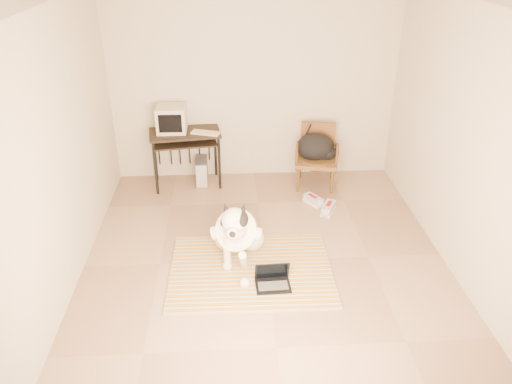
{
  "coord_description": "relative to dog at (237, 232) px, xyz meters",
  "views": [
    {
      "loc": [
        -0.37,
        -4.56,
        3.3
      ],
      "look_at": [
        -0.1,
        0.04,
        0.85
      ],
      "focal_mm": 35.0,
      "sensor_mm": 36.0,
      "label": 1
    }
  ],
  "objects": [
    {
      "name": "crt_monitor",
      "position": [
        -0.84,
        1.93,
        0.63
      ],
      "size": [
        0.4,
        0.39,
        0.35
      ],
      "color": "#C4B599",
      "rests_on": "computer_desk"
    },
    {
      "name": "rattan_chair",
      "position": [
        1.17,
        1.79,
        0.09
      ],
      "size": [
        0.66,
        0.65,
        0.86
      ],
      "color": "brown",
      "rests_on": "floor"
    },
    {
      "name": "desk_keyboard",
      "position": [
        -0.38,
        1.8,
        0.47
      ],
      "size": [
        0.42,
        0.26,
        0.03
      ],
      "primitive_type": "cube",
      "rotation": [
        0.0,
        0.0,
        -0.33
      ],
      "color": "#C4B599",
      "rests_on": "computer_desk"
    },
    {
      "name": "computer_desk",
      "position": [
        -0.67,
        1.87,
        0.35
      ],
      "size": [
        1.03,
        0.66,
        0.8
      ],
      "color": "black",
      "rests_on": "floor"
    },
    {
      "name": "backpack",
      "position": [
        1.16,
        1.76,
        0.23
      ],
      "size": [
        0.56,
        0.43,
        0.38
      ],
      "color": "black",
      "rests_on": "rattan_chair"
    },
    {
      "name": "rug",
      "position": [
        0.14,
        -0.25,
        -0.34
      ],
      "size": [
        1.76,
        1.36,
        0.02
      ],
      "color": "orange",
      "rests_on": "floor"
    },
    {
      "name": "wall_front",
      "position": [
        0.3,
        -2.32,
        1.0
      ],
      "size": [
        4.5,
        0.0,
        4.5
      ],
      "primitive_type": "plane",
      "rotation": [
        -1.57,
        0.0,
        0.0
      ],
      "color": "beige",
      "rests_on": "floor"
    },
    {
      "name": "sneaker_right",
      "position": [
        1.21,
        0.97,
        -0.3
      ],
      "size": [
        0.26,
        0.35,
        0.11
      ],
      "color": "white",
      "rests_on": "floor"
    },
    {
      "name": "ceiling",
      "position": [
        0.3,
        -0.07,
        2.35
      ],
      "size": [
        4.5,
        4.5,
        0.0
      ],
      "primitive_type": "plane",
      "rotation": [
        3.14,
        0.0,
        0.0
      ],
      "color": "white",
      "rests_on": "wall_back"
    },
    {
      "name": "laptop",
      "position": [
        0.35,
        -0.52,
        -0.26
      ],
      "size": [
        0.37,
        0.27,
        0.25
      ],
      "color": "black",
      "rests_on": "rug"
    },
    {
      "name": "sneaker_left",
      "position": [
        1.05,
        1.2,
        -0.3
      ],
      "size": [
        0.27,
        0.32,
        0.11
      ],
      "color": "white",
      "rests_on": "floor"
    },
    {
      "name": "wall_right",
      "position": [
        2.3,
        -0.07,
        1.0
      ],
      "size": [
        0.0,
        4.5,
        4.5
      ],
      "primitive_type": "plane",
      "rotation": [
        1.57,
        0.0,
        -1.57
      ],
      "color": "beige",
      "rests_on": "floor"
    },
    {
      "name": "pc_tower",
      "position": [
        -0.47,
        1.92,
        -0.17
      ],
      "size": [
        0.17,
        0.39,
        0.36
      ],
      "color": "#49494C",
      "rests_on": "floor"
    },
    {
      "name": "wall_left",
      "position": [
        -1.7,
        -0.07,
        1.0
      ],
      "size": [
        0.0,
        4.5,
        4.5
      ],
      "primitive_type": "plane",
      "rotation": [
        1.57,
        0.0,
        1.57
      ],
      "color": "beige",
      "rests_on": "floor"
    },
    {
      "name": "floor",
      "position": [
        0.3,
        -0.07,
        -0.35
      ],
      "size": [
        4.5,
        4.5,
        0.0
      ],
      "primitive_type": "plane",
      "color": "#94745A",
      "rests_on": "ground"
    },
    {
      "name": "dog",
      "position": [
        0.0,
        0.0,
        0.0
      ],
      "size": [
        0.57,
        1.21,
        0.87
      ],
      "color": "white",
      "rests_on": "rug"
    },
    {
      "name": "wall_back",
      "position": [
        0.3,
        2.18,
        1.0
      ],
      "size": [
        4.5,
        0.0,
        4.5
      ],
      "primitive_type": "plane",
      "rotation": [
        1.57,
        0.0,
        0.0
      ],
      "color": "beige",
      "rests_on": "floor"
    }
  ]
}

